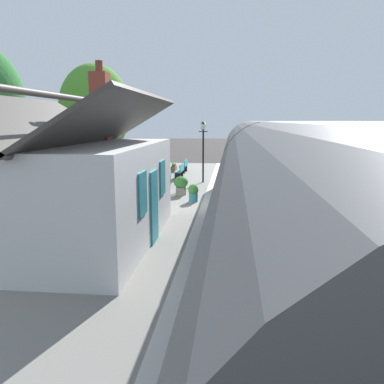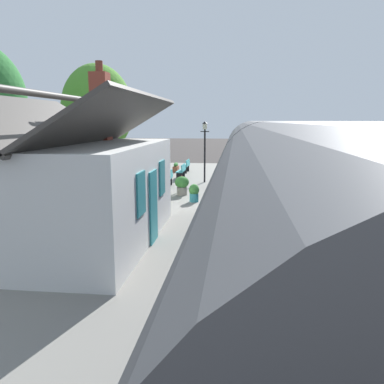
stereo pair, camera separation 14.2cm
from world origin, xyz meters
The scene contains 18 objects.
ground_plane centered at (0.00, 0.00, 0.00)m, with size 160.00×160.00×0.00m, color #383330.
platform centered at (0.00, 4.01, 0.41)m, with size 32.00×6.01×0.82m, color gray.
platform_edge_coping centered at (0.00, 1.18, 0.83)m, with size 32.00×0.36×0.02m, color beige.
rail_near centered at (0.00, -1.62, 0.07)m, with size 52.00×0.08×0.14m, color gray.
rail_far centered at (0.00, -0.18, 0.07)m, with size 52.00×0.08×0.14m, color gray.
train centered at (-9.79, -0.90, 2.22)m, with size 31.30×2.73×4.32m.
station_building centered at (-5.65, 4.46, 2.37)m, with size 7.23×4.51×5.43m.
bench_mid_platform centered at (10.03, 3.35, 1.30)m, with size 1.41×0.47×0.88m.
bench_near_building centered at (7.21, 3.28, 1.30)m, with size 1.41×0.45×0.88m.
bench_by_lamp centered at (4.03, 3.55, 1.30)m, with size 1.41×0.47×0.88m.
planter_by_door centered at (9.83, 5.41, 1.09)m, with size 1.05×0.32×0.57m.
planter_under_sign centered at (8.13, 5.30, 1.31)m, with size 0.64×0.64×0.91m.
planter_bench_right centered at (10.36, 4.13, 1.12)m, with size 1.02×0.32×0.63m.
planter_edge_near centered at (1.85, 2.51, 1.33)m, with size 0.68×0.68×0.99m.
planter_corner_building centered at (0.34, 1.76, 1.23)m, with size 0.45×0.45×0.78m.
planter_edge_far centered at (0.78, 3.52, 1.31)m, with size 0.59×0.59×0.95m.
lamp_post_platform centered at (5.87, 1.75, 3.27)m, with size 0.32×0.50×3.49m.
tree_mid_background centered at (8.78, 9.05, 5.06)m, with size 4.96×4.55×7.97m.
Camera 2 is at (-16.13, -0.03, 4.33)m, focal length 36.01 mm.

